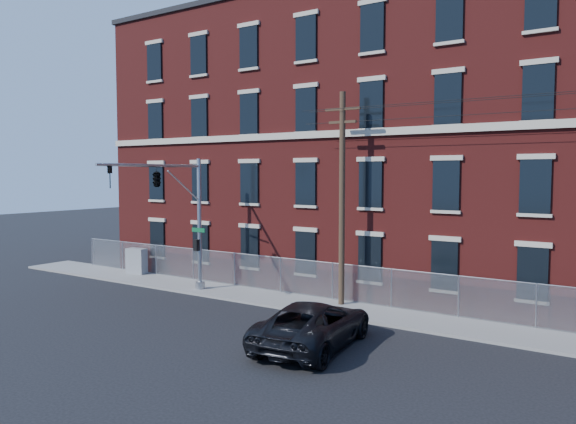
{
  "coord_description": "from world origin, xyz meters",
  "views": [
    {
      "loc": [
        14.11,
        -17.37,
        6.33
      ],
      "look_at": [
        0.01,
        4.0,
        4.54
      ],
      "focal_mm": 34.35,
      "sensor_mm": 36.0,
      "label": 1
    }
  ],
  "objects_px": {
    "traffic_signal_mast": "(167,192)",
    "utility_cabinet": "(137,261)",
    "utility_pole_near": "(342,195)",
    "pickup_truck": "(313,324)"
  },
  "relations": [
    {
      "from": "pickup_truck",
      "to": "utility_cabinet",
      "type": "relative_size",
      "value": 3.83
    },
    {
      "from": "utility_pole_near",
      "to": "pickup_truck",
      "type": "bearing_deg",
      "value": -71.41
    },
    {
      "from": "traffic_signal_mast",
      "to": "utility_pole_near",
      "type": "distance_m",
      "value": 8.7
    },
    {
      "from": "utility_pole_near",
      "to": "utility_cabinet",
      "type": "xyz_separation_m",
      "value": [
        -14.42,
        0.14,
        -4.44
      ]
    },
    {
      "from": "utility_pole_near",
      "to": "traffic_signal_mast",
      "type": "bearing_deg",
      "value": -156.86
    },
    {
      "from": "traffic_signal_mast",
      "to": "utility_pole_near",
      "type": "xyz_separation_m",
      "value": [
        8.0,
        3.42,
        -0.05
      ]
    },
    {
      "from": "traffic_signal_mast",
      "to": "utility_cabinet",
      "type": "height_order",
      "value": "traffic_signal_mast"
    },
    {
      "from": "traffic_signal_mast",
      "to": "utility_pole_near",
      "type": "height_order",
      "value": "utility_pole_near"
    },
    {
      "from": "traffic_signal_mast",
      "to": "utility_cabinet",
      "type": "xyz_separation_m",
      "value": [
        -6.42,
        3.56,
        -4.49
      ]
    },
    {
      "from": "traffic_signal_mast",
      "to": "pickup_truck",
      "type": "height_order",
      "value": "traffic_signal_mast"
    }
  ]
}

